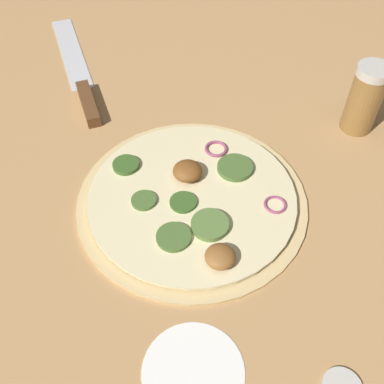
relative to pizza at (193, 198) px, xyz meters
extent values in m
plane|color=tan|center=(0.00, 0.00, -0.01)|extent=(3.00, 3.00, 0.00)
cylinder|color=#D6B77A|center=(0.00, 0.00, 0.00)|extent=(0.30, 0.30, 0.01)
cylinder|color=beige|center=(0.00, 0.00, 0.00)|extent=(0.27, 0.27, 0.00)
cylinder|color=#47662D|center=(-0.06, 0.00, 0.01)|extent=(0.03, 0.03, 0.00)
cylinder|color=#47662D|center=(0.06, 0.04, 0.01)|extent=(0.05, 0.05, 0.01)
cylinder|color=#385B23|center=(-0.01, -0.01, 0.01)|extent=(0.03, 0.03, 0.00)
ellipsoid|color=brown|center=(0.01, -0.10, 0.01)|extent=(0.04, 0.04, 0.02)
torus|color=#934266|center=(0.05, 0.08, 0.01)|extent=(0.03, 0.03, 0.00)
cylinder|color=#47662D|center=(-0.03, -0.06, 0.01)|extent=(0.04, 0.04, 0.00)
torus|color=#934266|center=(0.10, -0.03, 0.01)|extent=(0.03, 0.03, 0.00)
cylinder|color=#385B23|center=(-0.08, 0.07, 0.01)|extent=(0.04, 0.04, 0.01)
cylinder|color=#567538|center=(0.01, -0.05, 0.01)|extent=(0.05, 0.05, 0.01)
ellipsoid|color=brown|center=(0.00, 0.04, 0.02)|extent=(0.04, 0.04, 0.02)
cube|color=silver|center=(-0.16, 0.38, -0.01)|extent=(0.08, 0.24, 0.00)
cube|color=brown|center=(-0.13, 0.22, 0.00)|extent=(0.04, 0.10, 0.02)
cylinder|color=olive|center=(0.27, 0.10, 0.04)|extent=(0.05, 0.05, 0.09)
cylinder|color=beige|center=(0.27, 0.10, 0.09)|extent=(0.05, 0.05, 0.01)
cylinder|color=white|center=(-0.04, -0.21, -0.01)|extent=(0.10, 0.10, 0.00)
camera|label=1|loc=(-0.07, -0.37, 0.45)|focal=42.00mm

